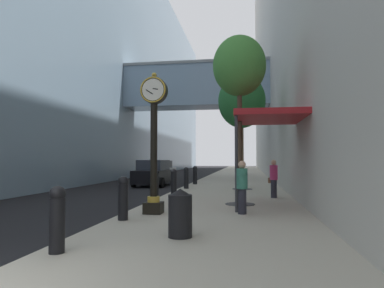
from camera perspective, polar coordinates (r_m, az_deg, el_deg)
ground_plane at (r=30.91m, az=1.88°, el=-5.84°), size 110.00×110.00×0.00m
sidewalk_right at (r=33.68m, az=7.48°, el=-5.42°), size 5.84×80.00×0.14m
building_block_left at (r=38.32m, az=-15.25°, el=13.32°), size 22.17×80.00×24.45m
street_clock at (r=10.86m, az=-6.34°, el=1.40°), size 0.84×0.55×4.43m
bollard_nearest at (r=6.84m, az=-21.42°, el=-11.27°), size 0.29×0.29×1.21m
bollard_second at (r=9.87m, az=-11.34°, el=-8.60°), size 0.29×0.29×1.21m
bollard_third at (r=13.07m, az=-6.15°, el=-7.11°), size 0.29×0.29×1.21m
bollard_fourth at (r=16.34m, az=-3.03°, el=-6.17°), size 0.29×0.29×1.21m
bollard_fifth at (r=19.65m, az=-0.97°, el=-5.54°), size 0.29×0.29×1.21m
bollard_sixth at (r=22.97m, az=0.50°, el=-5.09°), size 0.29×0.29×1.21m
street_tree_near at (r=13.47m, az=7.84°, el=12.45°), size 2.00×2.00×6.37m
street_tree_mid_near at (r=19.72m, az=8.24°, el=6.99°), size 2.65×2.65×6.47m
trash_bin at (r=7.64m, az=-1.97°, el=-11.22°), size 0.53×0.53×1.05m
pedestrian_walking at (r=15.47m, az=13.36°, el=-5.45°), size 0.47×0.52×1.66m
pedestrian_by_clock at (r=10.81m, az=8.29°, el=-6.87°), size 0.39×0.39×1.64m
storefront_awning at (r=12.82m, az=12.37°, el=4.06°), size 2.40×3.60×3.30m
car_white_near at (r=30.43m, az=-5.18°, el=-4.37°), size 2.03×4.52×1.66m
car_black_mid at (r=23.53m, az=-6.29°, el=-4.85°), size 2.22×4.29×1.75m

